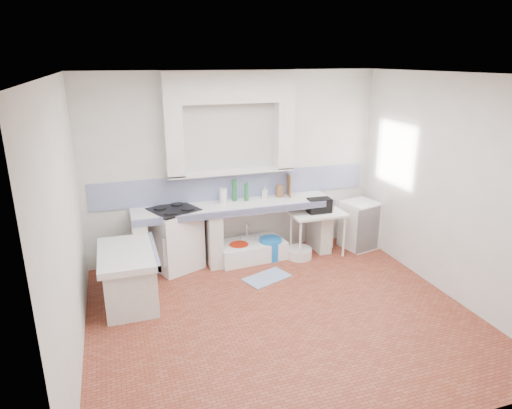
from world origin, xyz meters
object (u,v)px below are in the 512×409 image
object	(u,v)px
stove	(176,239)
fridge	(360,225)
sink	(251,251)
side_table	(317,234)

from	to	relation	value
stove	fridge	world-z (taller)	stove
sink	side_table	bearing A→B (deg)	-15.39
side_table	stove	bearing A→B (deg)	173.36
side_table	fridge	bearing A→B (deg)	4.97
stove	side_table	xyz separation A→B (m)	(2.16, -0.24, -0.09)
side_table	sink	bearing A→B (deg)	169.04
fridge	sink	bearing A→B (deg)	162.83
stove	sink	bearing A→B (deg)	-25.25
stove	sink	size ratio (longest dim) A/B	0.85
sink	fridge	distance (m)	1.84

